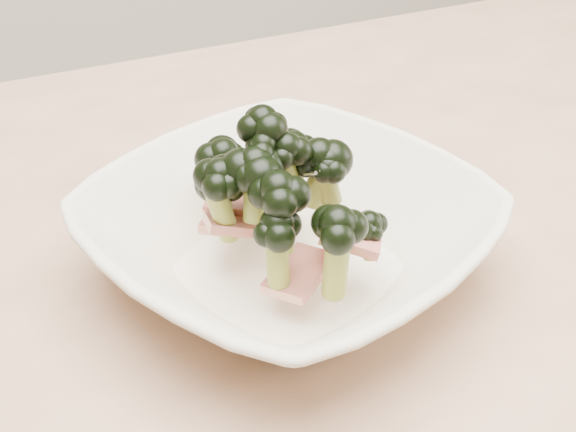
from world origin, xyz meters
The scene contains 2 objects.
dining_table centered at (0.00, 0.00, 0.65)m, with size 1.20×0.80×0.75m.
broccoli_dish centered at (-0.01, -0.01, 0.79)m, with size 0.35×0.35×0.13m.
Camera 1 is at (-0.19, -0.43, 1.11)m, focal length 50.00 mm.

